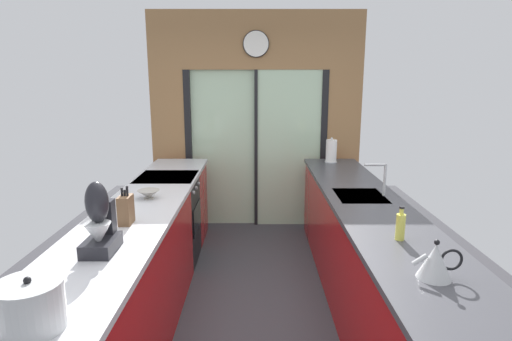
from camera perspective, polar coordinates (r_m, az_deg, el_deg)
name	(u,v)px	position (r m, az deg, el deg)	size (l,w,h in m)	color
ground_plane	(256,292)	(3.95, -0.02, -16.33)	(5.04, 7.60, 0.02)	#38383D
back_wall_unit	(256,108)	(5.27, -0.04, 8.53)	(2.64, 0.12, 2.70)	olive
left_counter_run	(139,267)	(3.44, -15.76, -12.58)	(0.62, 3.80, 0.92)	#AD0C0F
right_counter_run	(367,257)	(3.59, 14.98, -11.46)	(0.62, 3.80, 0.92)	#AD0C0F
sink_faucet	(381,174)	(3.66, 16.81, -0.52)	(0.19, 0.02, 0.28)	#B7BABC
oven_range	(169,220)	(4.45, -11.90, -6.64)	(0.60, 0.60, 0.92)	black
mixing_bowl	(148,194)	(3.55, -14.56, -3.16)	(0.18, 0.18, 0.07)	gray
knife_block	(126,210)	(2.98, -17.47, -5.14)	(0.08, 0.14, 0.27)	brown
stand_mixer	(100,225)	(2.54, -20.67, -7.03)	(0.17, 0.27, 0.42)	black
stock_pot	(31,306)	(1.94, -28.54, -16.04)	(0.26, 0.26, 0.23)	#B7BABC
kettle	(435,261)	(2.29, 23.42, -11.36)	(0.25, 0.17, 0.20)	#B7BABC
soap_bottle	(400,226)	(2.73, 19.21, -7.20)	(0.06, 0.06, 0.21)	#D1CC4C
paper_towel_roll	(331,151)	(4.99, 10.25, 2.62)	(0.15, 0.15, 0.30)	#B7BABC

